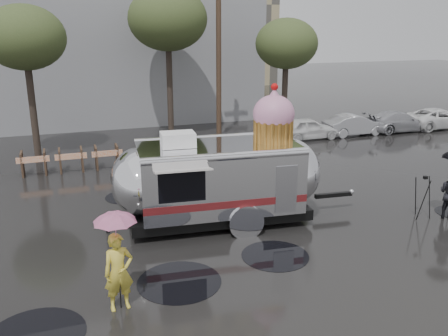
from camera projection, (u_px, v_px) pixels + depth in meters
name	position (u px, v px, depth m)	size (l,w,h in m)	color
ground	(293.00, 252.00, 13.21)	(120.00, 120.00, 0.00)	black
puddles	(195.00, 261.00, 12.70)	(14.80, 9.42, 0.01)	black
grey_building	(80.00, 18.00, 31.78)	(22.00, 12.00, 13.00)	slate
utility_pole	(219.00, 53.00, 25.32)	(1.60, 0.28, 9.00)	#473323
tree_left	(25.00, 38.00, 21.19)	(3.64, 3.64, 6.95)	#382D26
tree_mid	(168.00, 19.00, 24.94)	(4.20, 4.20, 8.03)	#382D26
tree_right	(286.00, 44.00, 25.38)	(3.36, 3.36, 6.42)	#382D26
barricade_row	(71.00, 160.00, 20.33)	(4.30, 0.80, 1.00)	#473323
parked_cars	(381.00, 121.00, 27.54)	(13.20, 1.90, 1.50)	silver
airstream_trailer	(221.00, 175.00, 14.80)	(8.26, 3.35, 4.46)	silver
person_left	(119.00, 272.00, 10.34)	(0.64, 0.43, 1.79)	gold
umbrella_pink	(115.00, 228.00, 10.04)	(1.14, 1.14, 2.33)	#FE99CC
tripod	(423.00, 193.00, 15.32)	(0.55, 0.59, 1.44)	black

